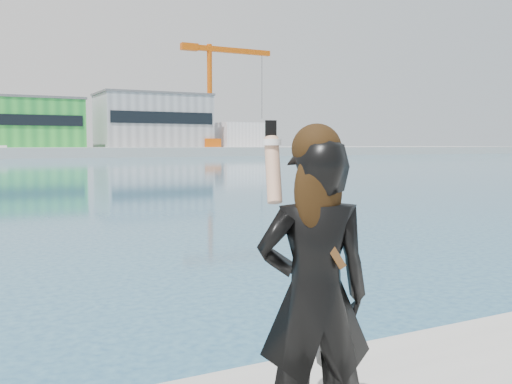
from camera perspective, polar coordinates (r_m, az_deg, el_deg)
warehouse_green at (r=131.34m, az=-23.77°, el=6.40°), size 30.60×16.36×10.50m
warehouse_grey_right at (r=137.52m, az=-10.26°, el=7.05°), size 25.50×15.35×12.50m
ancillary_shed at (r=143.85m, az=-1.58°, el=5.72°), size 12.00×10.00×6.00m
dock_crane at (r=137.06m, az=-4.19°, el=9.98°), size 23.00×4.00×24.00m
flagpole_right at (r=126.26m, az=-17.09°, el=6.35°), size 1.28×0.16×8.00m
woman at (r=3.24m, az=5.87°, el=-9.44°), size 0.76×0.62×1.89m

